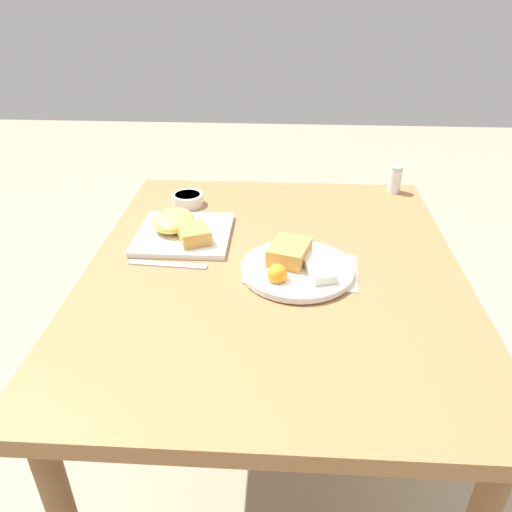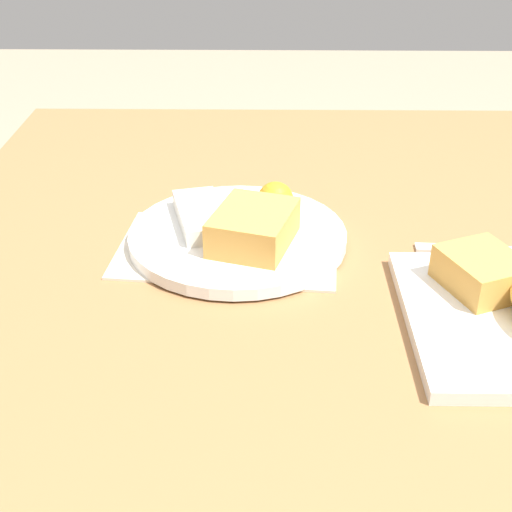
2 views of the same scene
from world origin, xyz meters
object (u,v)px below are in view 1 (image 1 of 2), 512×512
object	(u,v)px
sauce_ramekin	(188,199)
salt_shaker	(395,181)
plate_oval_far	(296,266)
plate_square_near	(181,229)
butter_knife	(168,265)

from	to	relation	value
sauce_ramekin	salt_shaker	bearing A→B (deg)	102.18
plate_oval_far	salt_shaker	xyz separation A→B (m)	(-0.49, 0.30, 0.02)
plate_oval_far	sauce_ramekin	size ratio (longest dim) A/B	2.85
plate_square_near	sauce_ramekin	size ratio (longest dim) A/B	2.63
plate_oval_far	butter_knife	size ratio (longest dim) A/B	1.36
butter_knife	plate_oval_far	bearing A→B (deg)	1.22
plate_oval_far	salt_shaker	distance (m)	0.57
salt_shaker	plate_square_near	bearing A→B (deg)	-60.89
plate_oval_far	butter_knife	xyz separation A→B (m)	(-0.01, -0.29, -0.02)
sauce_ramekin	salt_shaker	xyz separation A→B (m)	(-0.13, 0.61, 0.02)
plate_square_near	plate_oval_far	world-z (taller)	plate_square_near
plate_oval_far	butter_knife	world-z (taller)	plate_oval_far
sauce_ramekin	butter_knife	world-z (taller)	sauce_ramekin
plate_oval_far	salt_shaker	size ratio (longest dim) A/B	3.11
butter_knife	plate_square_near	bearing A→B (deg)	91.77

